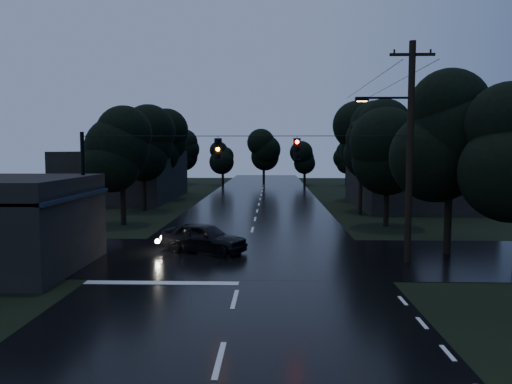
{
  "coord_description": "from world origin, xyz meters",
  "views": [
    {
      "loc": [
        1.3,
        -11.82,
        5.17
      ],
      "look_at": [
        0.4,
        15.08,
        2.89
      ],
      "focal_mm": 35.0,
      "sensor_mm": 36.0,
      "label": 1
    }
  ],
  "objects": [
    {
      "name": "ground",
      "position": [
        0.0,
        0.0,
        0.0
      ],
      "size": [
        160.0,
        160.0,
        0.0
      ],
      "primitive_type": "plane",
      "color": "black",
      "rests_on": "ground"
    },
    {
      "name": "tree_right_c",
      "position": [
        10.2,
        40.0,
        6.37
      ],
      "size": [
        4.76,
        4.76,
        10.03
      ],
      "color": "black",
      "rests_on": "ground"
    },
    {
      "name": "tree_left_a",
      "position": [
        -9.0,
        22.0,
        5.24
      ],
      "size": [
        3.92,
        3.92,
        8.26
      ],
      "color": "black",
      "rests_on": "ground"
    },
    {
      "name": "tree_left_c",
      "position": [
        -10.2,
        40.0,
        5.99
      ],
      "size": [
        4.48,
        4.48,
        9.44
      ],
      "color": "black",
      "rests_on": "ground"
    },
    {
      "name": "anchor_pole_left",
      "position": [
        -7.5,
        11.0,
        3.0
      ],
      "size": [
        0.18,
        0.18,
        6.0
      ],
      "primitive_type": "cylinder",
      "color": "black",
      "rests_on": "ground"
    },
    {
      "name": "cross_street",
      "position": [
        0.0,
        12.0,
        0.0
      ],
      "size": [
        60.0,
        9.0,
        0.02
      ],
      "primitive_type": "cube",
      "color": "black",
      "rests_on": "ground"
    },
    {
      "name": "span_signals",
      "position": [
        0.56,
        10.99,
        5.24
      ],
      "size": [
        15.0,
        0.37,
        1.12
      ],
      "color": "black",
      "rests_on": "ground"
    },
    {
      "name": "utility_pole_far",
      "position": [
        8.3,
        28.0,
        3.88
      ],
      "size": [
        2.0,
        0.3,
        7.5
      ],
      "color": "black",
      "rests_on": "ground"
    },
    {
      "name": "utility_pole_main",
      "position": [
        7.41,
        11.0,
        5.26
      ],
      "size": [
        3.5,
        0.3,
        10.0
      ],
      "color": "black",
      "rests_on": "ground"
    },
    {
      "name": "car",
      "position": [
        -2.16,
        12.94,
        0.76
      ],
      "size": [
        4.79,
        3.42,
        1.51
      ],
      "primitive_type": "imported",
      "rotation": [
        0.0,
        0.0,
        1.16
      ],
      "color": "black",
      "rests_on": "ground"
    },
    {
      "name": "tree_right_a",
      "position": [
        9.0,
        22.0,
        5.62
      ],
      "size": [
        4.2,
        4.2,
        8.85
      ],
      "color": "black",
      "rests_on": "ground"
    },
    {
      "name": "main_road",
      "position": [
        0.0,
        30.0,
        0.0
      ],
      "size": [
        12.0,
        120.0,
        0.02
      ],
      "primitive_type": "cube",
      "color": "black",
      "rests_on": "ground"
    },
    {
      "name": "building_far_right",
      "position": [
        14.0,
        34.0,
        2.2
      ],
      "size": [
        10.0,
        14.0,
        4.4
      ],
      "primitive_type": "cube",
      "color": "black",
      "rests_on": "ground"
    },
    {
      "name": "tree_left_b",
      "position": [
        -9.6,
        30.0,
        5.62
      ],
      "size": [
        4.2,
        4.2,
        8.85
      ],
      "color": "black",
      "rests_on": "ground"
    },
    {
      "name": "tree_corner_near",
      "position": [
        10.0,
        13.0,
        5.99
      ],
      "size": [
        4.48,
        4.48,
        9.44
      ],
      "color": "black",
      "rests_on": "ground"
    },
    {
      "name": "building_far_left",
      "position": [
        -14.0,
        40.0,
        2.5
      ],
      "size": [
        10.0,
        16.0,
        5.0
      ],
      "primitive_type": "cube",
      "color": "black",
      "rests_on": "ground"
    },
    {
      "name": "tree_right_b",
      "position": [
        9.6,
        30.0,
        5.99
      ],
      "size": [
        4.48,
        4.48,
        9.44
      ],
      "color": "black",
      "rests_on": "ground"
    }
  ]
}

